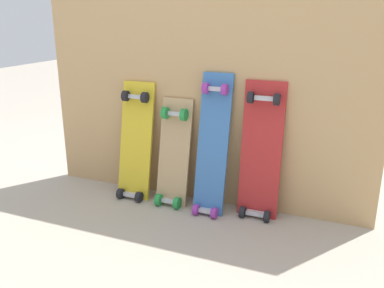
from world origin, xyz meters
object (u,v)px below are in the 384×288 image
skateboard_blue (212,151)px  skateboard_natural (173,158)px  skateboard_yellow (135,146)px  skateboard_red (260,157)px

skateboard_blue → skateboard_natural: bearing=177.5°
skateboard_natural → skateboard_blue: bearing=-2.5°
skateboard_yellow → skateboard_blue: 0.50m
skateboard_yellow → skateboard_red: size_ratio=0.94×
skateboard_yellow → skateboard_red: (0.76, 0.03, 0.03)m
skateboard_yellow → skateboard_blue: skateboard_blue is taller
skateboard_yellow → skateboard_red: 0.76m
skateboard_yellow → skateboard_blue: size_ratio=0.90×
skateboard_natural → skateboard_blue: size_ratio=0.80×
skateboard_natural → skateboard_blue: 0.26m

